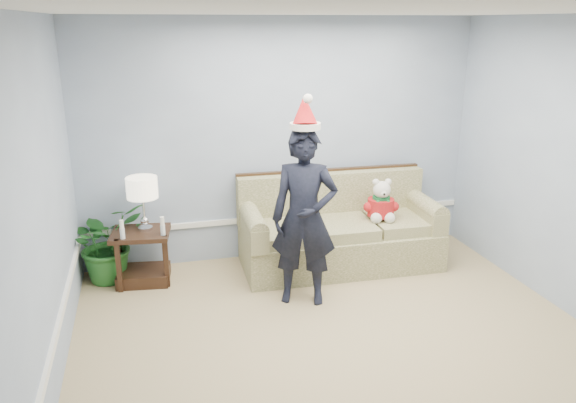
% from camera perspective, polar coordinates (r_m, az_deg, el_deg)
% --- Properties ---
extents(room_shell, '(4.54, 5.04, 2.74)m').
position_cam_1_polar(room_shell, '(4.04, 8.03, -0.83)').
color(room_shell, tan).
rests_on(room_shell, ground).
extents(wainscot_trim, '(4.49, 4.99, 0.06)m').
position_cam_1_polar(wainscot_trim, '(5.19, -9.75, -7.30)').
color(wainscot_trim, white).
rests_on(wainscot_trim, room_shell).
extents(sofa, '(2.20, 0.99, 1.02)m').
position_cam_1_polar(sofa, '(6.35, 5.13, -3.20)').
color(sofa, brown).
rests_on(sofa, room_shell).
extents(side_table, '(0.64, 0.56, 0.57)m').
position_cam_1_polar(side_table, '(6.12, -14.52, -5.98)').
color(side_table, '#321A12').
rests_on(side_table, room_shell).
extents(table_lamp, '(0.32, 0.32, 0.56)m').
position_cam_1_polar(table_lamp, '(5.90, -14.60, 1.14)').
color(table_lamp, silver).
rests_on(table_lamp, side_table).
extents(candle_pair, '(0.44, 0.05, 0.20)m').
position_cam_1_polar(candle_pair, '(5.81, -14.56, -2.66)').
color(candle_pair, silver).
rests_on(candle_pair, side_table).
extents(houseplant, '(0.99, 0.97, 0.84)m').
position_cam_1_polar(houseplant, '(6.20, -17.90, -3.98)').
color(houseplant, '#226123').
rests_on(houseplant, room_shell).
extents(man, '(0.73, 0.60, 1.72)m').
position_cam_1_polar(man, '(5.32, 1.67, -1.67)').
color(man, black).
rests_on(man, room_shell).
extents(santa_hat, '(0.33, 0.36, 0.33)m').
position_cam_1_polar(santa_hat, '(5.09, 1.72, 8.97)').
color(santa_hat, silver).
rests_on(santa_hat, man).
extents(teddy_bear, '(0.34, 0.36, 0.47)m').
position_cam_1_polar(teddy_bear, '(6.27, 9.46, -0.33)').
color(teddy_bear, silver).
rests_on(teddy_bear, sofa).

